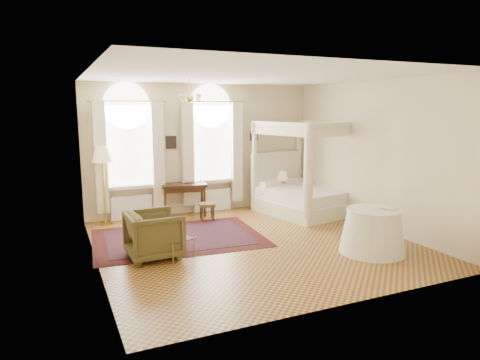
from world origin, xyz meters
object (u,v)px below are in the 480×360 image
at_px(nightstand, 282,196).
at_px(coffee_table, 178,241).
at_px(side_table, 373,231).
at_px(canopy_bed, 303,193).
at_px(armchair, 154,235).
at_px(stool, 207,206).
at_px(floor_lamp, 103,159).
at_px(writing_desk, 184,188).

distance_m(nightstand, coffee_table, 4.85).
bearing_deg(side_table, canopy_bed, 82.22).
bearing_deg(coffee_table, armchair, 147.42).
xyz_separation_m(stool, floor_lamp, (-2.29, 0.63, 1.19)).
relative_size(nightstand, armchair, 0.56).
bearing_deg(floor_lamp, coffee_table, -73.16).
relative_size(canopy_bed, writing_desk, 2.09).
xyz_separation_m(nightstand, writing_desk, (-2.82, 0.00, 0.44)).
height_order(armchair, coffee_table, armchair).
distance_m(canopy_bed, stool, 2.52).
bearing_deg(side_table, writing_desk, 120.64).
bearing_deg(armchair, canopy_bed, -69.90).
relative_size(stool, coffee_table, 0.66).
xyz_separation_m(canopy_bed, armchair, (-4.25, -1.75, -0.11)).
height_order(nightstand, armchair, armchair).
xyz_separation_m(floor_lamp, side_table, (4.35, -4.12, -1.14)).
height_order(canopy_bed, writing_desk, canopy_bed).
relative_size(stool, armchair, 0.46).
bearing_deg(floor_lamp, side_table, -43.40).
relative_size(floor_lamp, side_table, 1.48).
distance_m(nightstand, armchair, 5.02).
bearing_deg(canopy_bed, nightstand, 92.73).
distance_m(armchair, side_table, 4.06).
relative_size(canopy_bed, coffee_table, 3.77).
bearing_deg(armchair, coffee_table, -124.90).
xyz_separation_m(canopy_bed, nightstand, (-0.05, 0.99, -0.27)).
distance_m(canopy_bed, side_table, 3.16).
distance_m(stool, coffee_table, 2.73).
xyz_separation_m(canopy_bed, floor_lamp, (-4.78, 0.99, 1.01)).
relative_size(canopy_bed, floor_lamp, 1.37).
distance_m(stool, armchair, 2.75).
xyz_separation_m(writing_desk, floor_lamp, (-1.91, -0.00, 0.84)).
height_order(nightstand, floor_lamp, floor_lamp).
bearing_deg(armchair, floor_lamp, 8.66).
distance_m(stool, side_table, 4.05).
height_order(armchair, side_table, armchair).
xyz_separation_m(nightstand, side_table, (-0.38, -4.12, 0.14)).
bearing_deg(coffee_table, floor_lamp, 106.84).
relative_size(nightstand, stool, 1.23).
xyz_separation_m(stool, side_table, (2.06, -3.48, 0.06)).
bearing_deg(canopy_bed, side_table, -97.78).
relative_size(armchair, coffee_table, 1.44).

